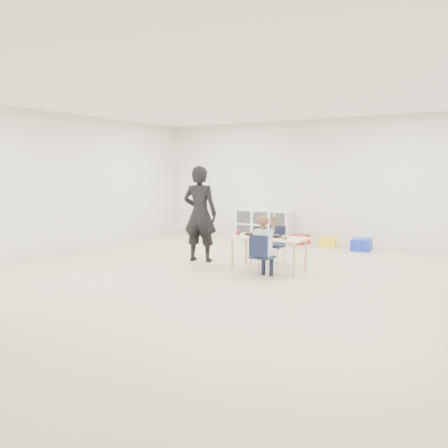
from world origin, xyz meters
The scene contains 16 objects.
room centered at (0.00, 0.00, 1.40)m, with size 9.00×9.02×2.80m.
table centered at (0.52, 1.00, 0.28)m, with size 1.22×0.61×0.56m.
chair_near centered at (0.67, 0.47, 0.34)m, with size 0.33×0.31×0.67m, color black, non-canonical shape.
chair_far centered at (0.37, 1.53, 0.34)m, with size 0.33×0.31×0.67m, color black, non-canonical shape.
child centered at (0.67, 0.47, 0.53)m, with size 0.45×0.45×1.06m, color #ABC8E8, non-canonical shape.
lunch_tray_near centered at (0.63, 1.02, 0.58)m, with size 0.22×0.16×0.03m, color black.
lunch_tray_far centered at (0.18, 1.06, 0.58)m, with size 0.22×0.16×0.03m, color black.
milk_carton centered at (0.53, 0.88, 0.61)m, with size 0.07×0.07×0.10m, color white.
bread_roll centered at (0.84, 0.91, 0.60)m, with size 0.09×0.09×0.07m, color tan.
apple_near centered at (0.39, 1.06, 0.60)m, with size 0.07×0.07×0.07m, color maroon.
apple_far centered at (-0.02, 0.94, 0.60)m, with size 0.07×0.07×0.07m, color maroon.
cubby_shelf centered at (-1.20, 4.28, 0.35)m, with size 1.40×0.40×0.70m, color white.
adult centered at (-0.92, 1.11, 0.86)m, with size 0.63×0.41×1.73m, color black.
bin_red centered at (-0.16, 3.97, 0.10)m, with size 0.32×0.42×0.20m, color #AF2011.
bin_yellow centered at (0.54, 3.96, 0.10)m, with size 0.32×0.42×0.20m, color yellow.
bin_blue centered at (1.29, 3.81, 0.12)m, with size 0.39×0.50×0.24m, color #162EAA.
Camera 1 is at (3.87, -5.96, 1.63)m, focal length 38.00 mm.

